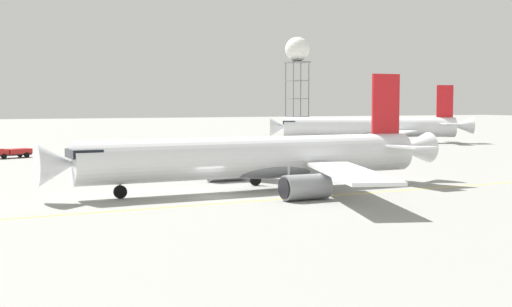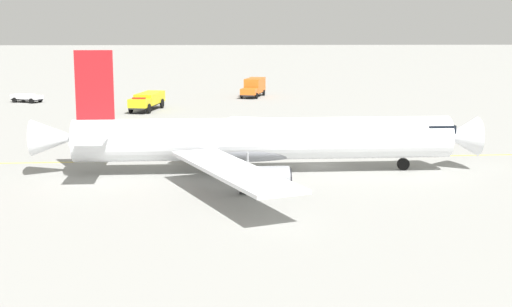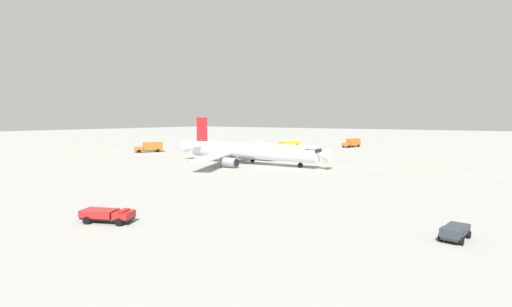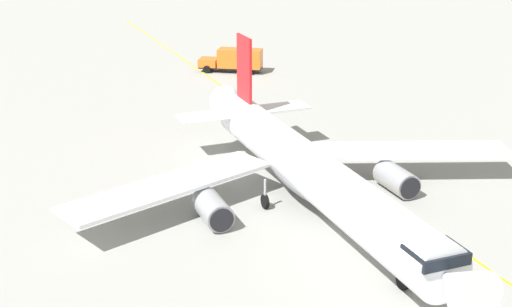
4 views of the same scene
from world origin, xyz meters
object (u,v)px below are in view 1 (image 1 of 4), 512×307
object	(u,v)px
radar_tower	(297,52)
airliner_main	(261,159)
airliner_secondary	(372,128)
ops_pickup_truck	(13,152)

from	to	relation	value
radar_tower	airliner_main	bearing A→B (deg)	-119.21
airliner_secondary	ops_pickup_truck	bearing A→B (deg)	35.36
ops_pickup_truck	airliner_main	bearing A→B (deg)	85.91
airliner_main	radar_tower	size ratio (longest dim) A/B	1.63
ops_pickup_truck	radar_tower	bearing A→B (deg)	-168.43
airliner_main	radar_tower	world-z (taller)	radar_tower
ops_pickup_truck	airliner_secondary	bearing A→B (deg)	165.99
ops_pickup_truck	radar_tower	xyz separation A→B (m)	(71.68, 50.05, 19.34)
airliner_secondary	ops_pickup_truck	distance (m)	68.85
airliner_main	ops_pickup_truck	xyz separation A→B (m)	(-16.81, 48.09, -2.01)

